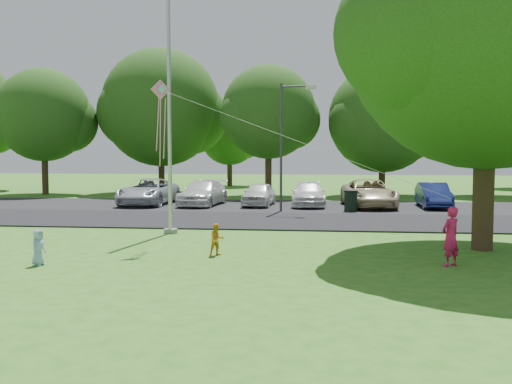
# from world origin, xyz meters

# --- Properties ---
(ground) EXTENTS (120.00, 120.00, 0.00)m
(ground) POSITION_xyz_m (0.00, 0.00, 0.00)
(ground) COLOR #316C1C
(ground) RESTS_ON ground
(park_road) EXTENTS (60.00, 6.00, 0.06)m
(park_road) POSITION_xyz_m (0.00, 9.00, 0.03)
(park_road) COLOR black
(park_road) RESTS_ON ground
(parking_strip) EXTENTS (42.00, 7.00, 0.06)m
(parking_strip) POSITION_xyz_m (0.00, 15.50, 0.03)
(parking_strip) COLOR black
(parking_strip) RESTS_ON ground
(flagpole) EXTENTS (0.50, 0.50, 10.00)m
(flagpole) POSITION_xyz_m (-3.50, 5.00, 4.17)
(flagpole) COLOR #B7BABF
(flagpole) RESTS_ON ground
(street_lamp) EXTENTS (1.75, 0.48, 6.25)m
(street_lamp) POSITION_xyz_m (0.23, 12.58, 3.76)
(street_lamp) COLOR #3F3F44
(street_lamp) RESTS_ON ground
(trash_can) EXTENTS (0.68, 0.68, 1.07)m
(trash_can) POSITION_xyz_m (3.38, 13.00, 0.54)
(trash_can) COLOR black
(trash_can) RESTS_ON ground
(big_tree) EXTENTS (9.27, 8.61, 11.03)m
(big_tree) POSITION_xyz_m (6.68, 2.54, 6.52)
(big_tree) COLOR #332316
(big_tree) RESTS_ON ground
(tree_row) EXTENTS (64.35, 11.94, 10.88)m
(tree_row) POSITION_xyz_m (1.59, 24.23, 5.71)
(tree_row) COLOR #332316
(tree_row) RESTS_ON ground
(horizon_trees) EXTENTS (77.46, 7.20, 7.02)m
(horizon_trees) POSITION_xyz_m (4.06, 33.88, 4.30)
(horizon_trees) COLOR #332316
(horizon_trees) RESTS_ON ground
(parked_cars) EXTENTS (17.27, 5.44, 1.46)m
(parked_cars) POSITION_xyz_m (-0.64, 15.38, 0.74)
(parked_cars) COLOR #B2B7BF
(parked_cars) RESTS_ON ground
(woman) EXTENTS (0.67, 0.64, 1.55)m
(woman) POSITION_xyz_m (5.26, -0.07, 0.77)
(woman) COLOR #CE1B53
(woman) RESTS_ON ground
(child_yellow) EXTENTS (0.57, 0.53, 0.92)m
(child_yellow) POSITION_xyz_m (-1.01, 0.77, 0.46)
(child_yellow) COLOR orange
(child_yellow) RESTS_ON ground
(child_blue) EXTENTS (0.34, 0.49, 0.94)m
(child_blue) POSITION_xyz_m (-5.37, -1.16, 0.47)
(child_blue) COLOR #8EAADA
(child_blue) RESTS_ON ground
(kite) EXTENTS (8.48, 2.30, 3.39)m
(kite) POSITION_xyz_m (-2.69, 1.89, 4.33)
(kite) COLOR pink
(kite) RESTS_ON ground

